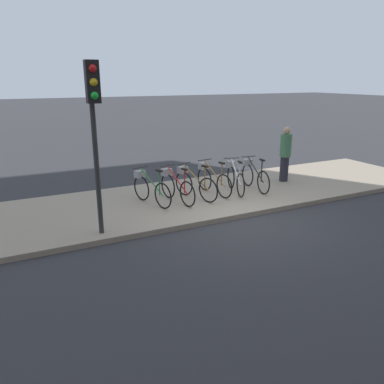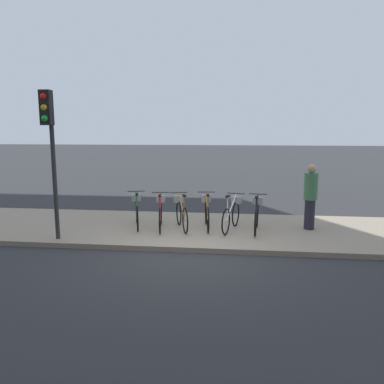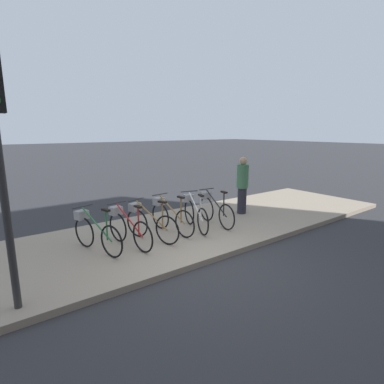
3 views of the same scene
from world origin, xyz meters
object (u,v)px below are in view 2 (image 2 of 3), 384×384
Objects in this scene: pedestrian at (310,195)px; parked_bicycle_3 at (207,211)px; parked_bicycle_2 at (181,212)px; traffic_light at (49,134)px; parked_bicycle_1 at (160,212)px; parked_bicycle_4 at (232,213)px; parked_bicycle_0 at (137,210)px; parked_bicycle_5 at (257,214)px.

parked_bicycle_3 is at bearing -176.91° from pedestrian.
traffic_light is at bearing -153.38° from parked_bicycle_2.
parked_bicycle_4 is at bearing 2.18° from parked_bicycle_1.
traffic_light is at bearing -136.81° from parked_bicycle_0.
parked_bicycle_0 is at bearing 178.83° from parked_bicycle_4.
traffic_light is (-3.39, -1.53, 2.00)m from parked_bicycle_3.
parked_bicycle_0 is 0.67m from parked_bicycle_1.
parked_bicycle_0 is at bearing 169.58° from parked_bicycle_1.
parked_bicycle_5 is 0.46× the size of traffic_light.
parked_bicycle_1 is 0.45× the size of traffic_light.
parked_bicycle_2 is 0.98× the size of parked_bicycle_4.
parked_bicycle_2 is 1.31m from parked_bicycle_4.
parked_bicycle_2 is at bearing -166.60° from parked_bicycle_3.
pedestrian is at bearing 5.18° from parked_bicycle_2.
parked_bicycle_1 is 1.00× the size of parked_bicycle_3.
traffic_light reaches higher than parked_bicycle_0.
traffic_light is (-1.55, -1.45, 2.00)m from parked_bicycle_0.
parked_bicycle_0 is 0.44× the size of traffic_light.
parked_bicycle_3 is at bearing 13.40° from parked_bicycle_2.
parked_bicycle_2 is 0.96× the size of parked_bicycle_3.
parked_bicycle_5 is at bearing -167.32° from pedestrian.
parked_bicycle_5 is (3.11, -0.09, 0.00)m from parked_bicycle_0.
parked_bicycle_4 is at bearing 19.11° from traffic_light.
parked_bicycle_4 is at bearing 1.29° from parked_bicycle_2.
pedestrian is (1.97, 0.27, 0.45)m from parked_bicycle_4.
parked_bicycle_1 and parked_bicycle_3 have the same top height.
parked_bicycle_0 and parked_bicycle_2 have the same top height.
parked_bicycle_0 is 1.19m from parked_bicycle_2.
parked_bicycle_0 and parked_bicycle_5 have the same top height.
parked_bicycle_2 is 0.67m from parked_bicycle_3.
pedestrian is at bearing 7.75° from parked_bicycle_4.
parked_bicycle_2 and parked_bicycle_5 have the same top height.
parked_bicycle_1 is at bearing -179.21° from parked_bicycle_5.
parked_bicycle_1 is 1.20m from parked_bicycle_3.
parked_bicycle_3 is 0.46× the size of traffic_light.
parked_bicycle_1 is at bearing -175.66° from parked_bicycle_2.
pedestrian reaches higher than parked_bicycle_3.
traffic_light reaches higher than parked_bicycle_3.
parked_bicycle_0 is 1.00× the size of parked_bicycle_4.
parked_bicycle_3 is 4.22m from traffic_light.
parked_bicycle_4 is (1.31, 0.03, 0.00)m from parked_bicycle_2.
parked_bicycle_0 is 1.01× the size of parked_bicycle_2.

